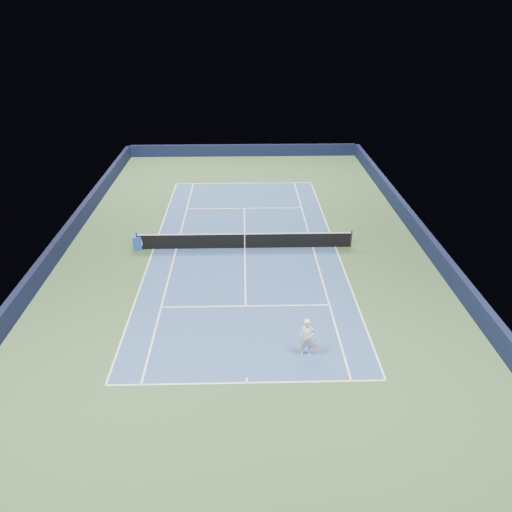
{
  "coord_description": "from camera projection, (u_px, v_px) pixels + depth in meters",
  "views": [
    {
      "loc": [
        -0.03,
        -26.92,
        13.36
      ],
      "look_at": [
        0.6,
        -3.0,
        1.0
      ],
      "focal_mm": 35.0,
      "sensor_mm": 36.0,
      "label": 1
    }
  ],
  "objects": [
    {
      "name": "wall_right",
      "position": [
        424.0,
        238.0,
        30.04
      ],
      "size": [
        0.35,
        40.0,
        1.1
      ],
      "primitive_type": "cube",
      "color": "black",
      "rests_on": "ground"
    },
    {
      "name": "center_mark_near",
      "position": [
        247.0,
        380.0,
        19.62
      ],
      "size": [
        0.08,
        0.3,
        0.0
      ],
      "primitive_type": "cube",
      "color": "white",
      "rests_on": "ground"
    },
    {
      "name": "sideline_doubles_left",
      "position": [
        153.0,
        249.0,
        29.91
      ],
      "size": [
        0.08,
        23.77,
        0.0
      ],
      "primitive_type": "cube",
      "color": "white",
      "rests_on": "ground"
    },
    {
      "name": "service_line_far",
      "position": [
        244.0,
        208.0,
        35.72
      ],
      "size": [
        8.23,
        0.08,
        0.0
      ],
      "primitive_type": "cube",
      "color": "white",
      "rests_on": "ground"
    },
    {
      "name": "tennis_net",
      "position": [
        245.0,
        240.0,
        29.81
      ],
      "size": [
        12.9,
        0.1,
        1.07
      ],
      "color": "black",
      "rests_on": "ground"
    },
    {
      "name": "sideline_singles_right",
      "position": [
        313.0,
        247.0,
        30.14
      ],
      "size": [
        0.08,
        23.77,
        0.0
      ],
      "primitive_type": "cube",
      "color": "white",
      "rests_on": "ground"
    },
    {
      "name": "center_mark_far",
      "position": [
        244.0,
        184.0,
        40.46
      ],
      "size": [
        0.08,
        0.3,
        0.0
      ],
      "primitive_type": "cube",
      "color": "white",
      "rests_on": "ground"
    },
    {
      "name": "baseline_near",
      "position": [
        247.0,
        383.0,
        19.48
      ],
      "size": [
        10.97,
        0.08,
        0.0
      ],
      "primitive_type": "cube",
      "color": "white",
      "rests_on": "ground"
    },
    {
      "name": "wall_left",
      "position": [
        62.0,
        242.0,
        29.54
      ],
      "size": [
        0.35,
        40.0,
        1.1
      ],
      "primitive_type": "cube",
      "color": "black",
      "rests_on": "ground"
    },
    {
      "name": "sideline_singles_left",
      "position": [
        176.0,
        249.0,
        29.94
      ],
      "size": [
        0.08,
        23.77,
        0.0
      ],
      "primitive_type": "cube",
      "color": "white",
      "rests_on": "ground"
    },
    {
      "name": "ground",
      "position": [
        245.0,
        248.0,
        30.04
      ],
      "size": [
        40.0,
        40.0,
        0.0
      ],
      "primitive_type": "plane",
      "color": "#2F4B29",
      "rests_on": "ground"
    },
    {
      "name": "center_service_line",
      "position": [
        245.0,
        248.0,
        30.04
      ],
      "size": [
        0.08,
        12.8,
        0.0
      ],
      "primitive_type": "cube",
      "color": "white",
      "rests_on": "ground"
    },
    {
      "name": "wall_far",
      "position": [
        243.0,
        150.0,
        47.4
      ],
      "size": [
        22.0,
        0.35,
        1.1
      ],
      "primitive_type": "cube",
      "color": "black",
      "rests_on": "ground"
    },
    {
      "name": "tennis_player",
      "position": [
        307.0,
        338.0,
        20.65
      ],
      "size": [
        0.8,
        1.26,
        1.85
      ],
      "color": "silver",
      "rests_on": "ground"
    },
    {
      "name": "service_line_near",
      "position": [
        246.0,
        306.0,
        24.36
      ],
      "size": [
        8.23,
        0.08,
        0.0
      ],
      "primitive_type": "cube",
      "color": "white",
      "rests_on": "ground"
    },
    {
      "name": "baseline_far",
      "position": [
        244.0,
        183.0,
        40.6
      ],
      "size": [
        10.97,
        0.08,
        0.0
      ],
      "primitive_type": "cube",
      "color": "white",
      "rests_on": "ground"
    },
    {
      "name": "court_surface",
      "position": [
        245.0,
        248.0,
        30.04
      ],
      "size": [
        10.97,
        23.77,
        0.01
      ],
      "primitive_type": "cube",
      "color": "navy",
      "rests_on": "ground"
    },
    {
      "name": "sponsor_cube",
      "position": [
        138.0,
        243.0,
        29.76
      ],
      "size": [
        0.58,
        0.49,
        0.83
      ],
      "color": "#1C3DAD",
      "rests_on": "ground"
    },
    {
      "name": "sideline_doubles_right",
      "position": [
        335.0,
        247.0,
        30.17
      ],
      "size": [
        0.08,
        23.77,
        0.0
      ],
      "primitive_type": "cube",
      "color": "white",
      "rests_on": "ground"
    }
  ]
}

